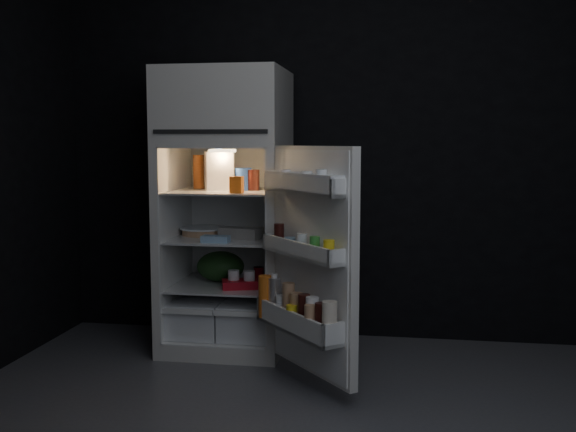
% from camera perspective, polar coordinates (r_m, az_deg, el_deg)
% --- Properties ---
extents(wall_back, '(4.00, 0.00, 2.70)m').
position_cam_1_polar(wall_back, '(4.56, 5.68, 6.52)').
color(wall_back, black).
rests_on(wall_back, ground).
extents(wall_front, '(4.00, 0.00, 2.70)m').
position_cam_1_polar(wall_front, '(1.19, -5.04, 7.09)').
color(wall_front, black).
rests_on(wall_front, ground).
extents(refrigerator, '(0.76, 0.71, 1.78)m').
position_cam_1_polar(refrigerator, '(4.33, -5.20, 1.30)').
color(refrigerator, silver).
rests_on(refrigerator, ground).
extents(fridge_door, '(0.61, 0.68, 1.22)m').
position_cam_1_polar(fridge_door, '(3.60, 1.70, -4.19)').
color(fridge_door, silver).
rests_on(fridge_door, ground).
extents(milk_jug, '(0.22, 0.22, 0.24)m').
position_cam_1_polar(milk_jug, '(4.30, -5.87, 3.81)').
color(milk_jug, white).
rests_on(milk_jug, refrigerator).
extents(mayo_jar, '(0.14, 0.14, 0.14)m').
position_cam_1_polar(mayo_jar, '(4.26, -3.80, 3.13)').
color(mayo_jar, '#1F45A9').
rests_on(mayo_jar, refrigerator).
extents(jam_jar, '(0.09, 0.09, 0.13)m').
position_cam_1_polar(jam_jar, '(4.25, -3.03, 3.06)').
color(jam_jar, black).
rests_on(jam_jar, refrigerator).
extents(amber_bottle, '(0.07, 0.07, 0.22)m').
position_cam_1_polar(amber_bottle, '(4.43, -7.58, 3.73)').
color(amber_bottle, '#AC4D1B').
rests_on(amber_bottle, refrigerator).
extents(small_carton, '(0.08, 0.06, 0.10)m').
position_cam_1_polar(small_carton, '(4.03, -4.37, 2.65)').
color(small_carton, '#D06018').
rests_on(small_carton, refrigerator).
extents(egg_carton, '(0.28, 0.16, 0.07)m').
position_cam_1_polar(egg_carton, '(4.22, -4.12, -1.47)').
color(egg_carton, gray).
rests_on(egg_carton, refrigerator).
extents(pie, '(0.28, 0.28, 0.04)m').
position_cam_1_polar(pie, '(4.42, -7.14, -1.34)').
color(pie, tan).
rests_on(pie, refrigerator).
extents(flat_package, '(0.17, 0.09, 0.04)m').
position_cam_1_polar(flat_package, '(4.10, -6.15, -1.94)').
color(flat_package, '#7DA2C2').
rests_on(flat_package, refrigerator).
extents(wrapped_pkg, '(0.14, 0.13, 0.05)m').
position_cam_1_polar(wrapped_pkg, '(4.39, -3.02, -1.30)').
color(wrapped_pkg, beige).
rests_on(wrapped_pkg, refrigerator).
extents(produce_bag, '(0.35, 0.32, 0.20)m').
position_cam_1_polar(produce_bag, '(4.41, -5.73, -4.27)').
color(produce_bag, '#193815').
rests_on(produce_bag, refrigerator).
extents(yogurt_tray, '(0.29, 0.21, 0.05)m').
position_cam_1_polar(yogurt_tray, '(4.21, -3.82, -5.77)').
color(yogurt_tray, '#A90E1A').
rests_on(yogurt_tray, refrigerator).
extents(small_can_red, '(0.08, 0.08, 0.09)m').
position_cam_1_polar(small_can_red, '(4.42, -2.48, -4.92)').
color(small_can_red, '#A90E1A').
rests_on(small_can_red, refrigerator).
extents(small_can_silver, '(0.09, 0.09, 0.09)m').
position_cam_1_polar(small_can_silver, '(4.43, -2.50, -4.90)').
color(small_can_silver, white).
rests_on(small_can_silver, refrigerator).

